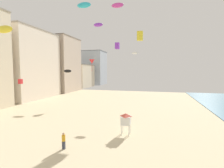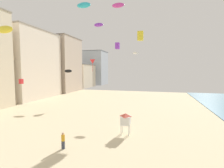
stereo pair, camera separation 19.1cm
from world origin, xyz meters
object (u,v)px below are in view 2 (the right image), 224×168
Objects in this scene: kite_black_parafoil at (68,71)px; kite_purple_parafoil at (99,25)px; kite_purple_box at (117,46)px; kite_flyer at (63,140)px; kite_magenta_parafoil at (118,5)px; kite_red_delta at (93,62)px; kite_cyan_parafoil at (84,5)px; kite_white_parafoil at (136,53)px; kite_yellow_parafoil at (5,30)px; kite_red_box at (21,81)px; kite_yellow_box at (140,36)px; lifeguard_stand at (126,119)px.

kite_purple_parafoil is at bearing -13.48° from kite_black_parafoil.
kite_purple_box is 0.55× the size of kite_black_parafoil.
kite_flyer is 23.79m from kite_purple_parafoil.
kite_red_delta is (-6.57, 0.34, -12.81)m from kite_magenta_parafoil.
kite_magenta_parafoil reaches higher than kite_purple_parafoil.
kite_cyan_parafoil is at bearing -101.82° from kite_flyer.
kite_yellow_parafoil is at bearing -129.78° from kite_white_parafoil.
kite_yellow_parafoil reaches higher than kite_red_box.
kite_flyer is at bearing -35.96° from kite_red_box.
kite_cyan_parafoil is (2.97, -13.37, -1.44)m from kite_purple_parafoil.
kite_yellow_box is (8.04, 0.94, -2.38)m from kite_purple_parafoil.
kite_purple_box is 0.33× the size of kite_red_delta.
kite_red_box is at bearing -119.91° from kite_red_delta.
kite_white_parafoil is at bearing 23.91° from kite_red_box.
kite_yellow_parafoil is 21.93m from kite_white_parafoil.
kite_purple_parafoil is 9.12m from kite_white_parafoil.
kite_yellow_box is (5.83, -6.29, -8.48)m from kite_magenta_parafoil.
kite_magenta_parafoil is 1.69× the size of kite_yellow_box.
kite_white_parafoil reaches higher than kite_flyer.
kite_purple_parafoil is 0.66× the size of kite_magenta_parafoil.
kite_purple_box is at bearing 4.59° from kite_red_box.
kite_purple_parafoil is 12.18m from kite_black_parafoil.
kite_purple_box is 1.14× the size of kite_red_box.
kite_yellow_parafoil is at bearing -171.59° from kite_cyan_parafoil.
kite_magenta_parafoil is at bearing -2.98° from kite_red_delta.
kite_red_delta is at bearing 138.22° from lifeguard_stand.
kite_white_parafoil reaches higher than kite_red_box.
kite_purple_box is 7.56m from kite_white_parafoil.
kite_flyer is 22.62m from kite_white_parafoil.
kite_yellow_box is at bearing -28.12° from kite_red_delta.
kite_purple_parafoil reaches higher than lifeguard_stand.
kite_purple_box reaches higher than kite_red_box.
kite_purple_parafoil is 1.13× the size of kite_cyan_parafoil.
lifeguard_stand is at bearing -42.43° from kite_black_parafoil.
kite_purple_box is (2.47, 12.43, 10.64)m from kite_flyer.
kite_flyer is 23.54m from kite_yellow_box.
kite_yellow_box is at bearing 70.50° from kite_cyan_parafoil.
kite_white_parafoil is (4.83, -5.25, -11.56)m from kite_magenta_parafoil.
kite_purple_parafoil is 0.62× the size of kite_red_delta.
kite_purple_parafoil is (-2.59, 17.74, 15.64)m from kite_flyer.
kite_magenta_parafoil reaches higher than kite_cyan_parafoil.
kite_flyer is 15.41m from kite_yellow_parafoil.
lifeguard_stand is 24.74m from kite_red_delta.
kite_yellow_parafoil reaches higher than kite_purple_box.
lifeguard_stand is at bearing 9.20° from kite_yellow_parafoil.
kite_yellow_box reaches higher than kite_red_delta.
kite_black_parafoil is at bearing 150.95° from kite_purple_box.
kite_flyer is 19.34m from kite_red_box.
kite_flyer is at bearing -95.05° from kite_cyan_parafoil.
kite_yellow_parafoil is 1.88× the size of kite_white_parafoil.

